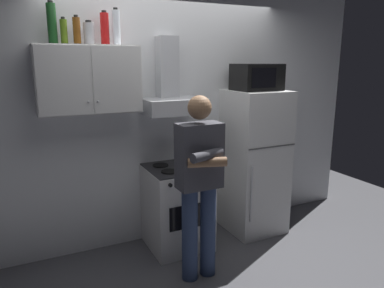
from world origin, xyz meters
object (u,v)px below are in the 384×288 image
object	(u,v)px
bottle_wine_green	(52,23)
bottle_vodka_clear	(116,27)
bottle_canister_steel	(89,33)
range_hood	(171,93)
person_standing	(200,182)
stove_oven	(177,207)
bottle_soda_red	(105,29)
microwave	(257,77)
refrigerator	(254,162)
bottle_olive_oil	(64,31)
bottle_beer_brown	(77,31)
upper_cabinet	(88,79)

from	to	relation	value
bottle_wine_green	bottle_vodka_clear	bearing A→B (deg)	-6.77
bottle_canister_steel	bottle_vodka_clear	size ratio (longest dim) A/B	0.65
range_hood	person_standing	bearing A→B (deg)	-93.91
stove_oven	range_hood	size ratio (longest dim) A/B	1.17
bottle_wine_green	range_hood	bearing A→B (deg)	-2.17
range_hood	bottle_soda_red	world-z (taller)	bottle_soda_red
microwave	bottle_wine_green	world-z (taller)	bottle_wine_green
refrigerator	bottle_olive_oil	distance (m)	2.36
bottle_canister_steel	bottle_beer_brown	bearing A→B (deg)	-174.57
bottle_wine_green	bottle_canister_steel	bearing A→B (deg)	-4.92
bottle_canister_steel	bottle_olive_oil	world-z (taller)	bottle_olive_oil
stove_oven	bottle_vodka_clear	world-z (taller)	bottle_vodka_clear
stove_oven	bottle_canister_steel	xyz separation A→B (m)	(-0.76, 0.14, 1.71)
refrigerator	bottle_wine_green	xyz separation A→B (m)	(-2.01, 0.17, 1.42)
upper_cabinet	microwave	size ratio (longest dim) A/B	1.88
bottle_soda_red	bottle_beer_brown	world-z (taller)	bottle_soda_red
upper_cabinet	bottle_canister_steel	world-z (taller)	bottle_canister_steel
refrigerator	bottle_soda_red	world-z (taller)	bottle_soda_red
range_hood	person_standing	xyz separation A→B (m)	(-0.05, -0.73, -0.70)
person_standing	range_hood	bearing A→B (deg)	86.09
refrigerator	bottle_canister_steel	size ratio (longest dim) A/B	7.78
range_hood	refrigerator	distance (m)	1.25
stove_oven	bottle_canister_steel	world-z (taller)	bottle_canister_steel
bottle_soda_red	range_hood	bearing A→B (deg)	-4.06
bottle_vodka_clear	bottle_beer_brown	xyz separation A→B (m)	(-0.34, 0.03, -0.04)
range_hood	bottle_olive_oil	world-z (taller)	bottle_olive_oil
stove_oven	bottle_soda_red	distance (m)	1.87
microwave	bottle_olive_oil	bearing A→B (deg)	176.72
person_standing	bottle_beer_brown	world-z (taller)	bottle_beer_brown
stove_oven	bottle_wine_green	xyz separation A→B (m)	(-1.06, 0.17, 1.79)
stove_oven	refrigerator	world-z (taller)	refrigerator
refrigerator	upper_cabinet	bearing A→B (deg)	175.93
microwave	bottle_olive_oil	world-z (taller)	bottle_olive_oil
range_hood	bottle_vodka_clear	distance (m)	0.80
bottle_soda_red	person_standing	bearing A→B (deg)	-53.81
refrigerator	microwave	world-z (taller)	microwave
bottle_beer_brown	refrigerator	bearing A→B (deg)	-4.10
bottle_wine_green	bottle_soda_red	bearing A→B (deg)	0.47
bottle_vodka_clear	bottle_wine_green	bearing A→B (deg)	173.23
microwave	bottle_olive_oil	size ratio (longest dim) A/B	2.15
range_hood	bottle_canister_steel	world-z (taller)	bottle_canister_steel
person_standing	upper_cabinet	bearing A→B (deg)	135.74
bottle_vodka_clear	bottle_beer_brown	bearing A→B (deg)	175.35
microwave	refrigerator	bearing A→B (deg)	-89.10
bottle_soda_red	bottle_vodka_clear	world-z (taller)	bottle_vodka_clear
refrigerator	bottle_vodka_clear	distance (m)	2.04
refrigerator	microwave	distance (m)	0.94
bottle_canister_steel	bottle_beer_brown	xyz separation A→B (m)	(-0.10, -0.01, 0.02)
bottle_canister_steel	bottle_vodka_clear	distance (m)	0.24
microwave	bottle_wine_green	distance (m)	2.07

